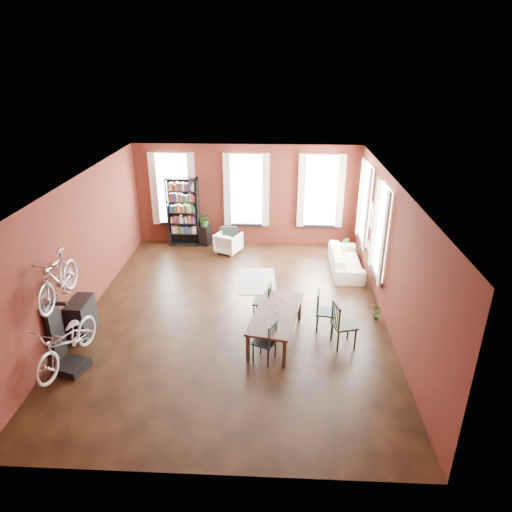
# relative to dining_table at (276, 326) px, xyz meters

# --- Properties ---
(room) EXTENTS (9.00, 9.04, 3.22)m
(room) POSITION_rel_dining_table_xyz_m (-0.74, 1.56, 1.81)
(room) COLOR black
(room) RESTS_ON ground
(dining_table) EXTENTS (1.26, 2.08, 0.66)m
(dining_table) POSITION_rel_dining_table_xyz_m (0.00, 0.00, 0.00)
(dining_table) COLOR #453529
(dining_table) RESTS_ON ground
(dining_chair_a) EXTENTS (0.54, 0.54, 0.88)m
(dining_chair_a) POSITION_rel_dining_table_xyz_m (-0.22, -0.76, 0.11)
(dining_chair_a) COLOR #1A373A
(dining_chair_a) RESTS_ON ground
(dining_chair_b) EXTENTS (0.46, 0.46, 0.88)m
(dining_chair_b) POSITION_rel_dining_table_xyz_m (-0.32, 0.84, 0.11)
(dining_chair_b) COLOR #1F301C
(dining_chair_b) RESTS_ON ground
(dining_chair_c) EXTENTS (0.57, 0.57, 1.01)m
(dining_chair_c) POSITION_rel_dining_table_xyz_m (1.43, -0.16, 0.18)
(dining_chair_c) COLOR #20301C
(dining_chair_c) RESTS_ON ground
(dining_chair_d) EXTENTS (0.48, 0.48, 0.92)m
(dining_chair_d) POSITION_rel_dining_table_xyz_m (1.10, 0.42, 0.13)
(dining_chair_d) COLOR #193734
(dining_chair_d) RESTS_ON ground
(bookshelf) EXTENTS (1.00, 0.32, 2.20)m
(bookshelf) POSITION_rel_dining_table_xyz_m (-2.99, 5.24, 0.77)
(bookshelf) COLOR black
(bookshelf) RESTS_ON ground
(white_armchair) EXTENTS (0.90, 0.87, 0.71)m
(white_armchair) POSITION_rel_dining_table_xyz_m (-1.51, 4.65, 0.02)
(white_armchair) COLOR white
(white_armchair) RESTS_ON ground
(cream_sofa) EXTENTS (0.61, 2.08, 0.81)m
(cream_sofa) POSITION_rel_dining_table_xyz_m (1.96, 3.54, 0.08)
(cream_sofa) COLOR beige
(cream_sofa) RESTS_ON ground
(striped_rug) EXTENTS (1.10, 1.66, 0.01)m
(striped_rug) POSITION_rel_dining_table_xyz_m (-0.54, 2.71, -0.32)
(striped_rug) COLOR black
(striped_rug) RESTS_ON ground
(bike_trainer) EXTENTS (0.67, 0.67, 0.16)m
(bike_trainer) POSITION_rel_dining_table_xyz_m (-3.97, -1.27, -0.25)
(bike_trainer) COLOR black
(bike_trainer) RESTS_ON ground
(bike_wall_rack) EXTENTS (0.16, 0.60, 1.30)m
(bike_wall_rack) POSITION_rel_dining_table_xyz_m (-4.39, -0.86, 0.32)
(bike_wall_rack) COLOR black
(bike_wall_rack) RESTS_ON ground
(console_table) EXTENTS (0.40, 0.80, 0.80)m
(console_table) POSITION_rel_dining_table_xyz_m (-4.27, 0.04, 0.07)
(console_table) COLOR black
(console_table) RESTS_ON ground
(plant_stand) EXTENTS (0.42, 0.42, 0.65)m
(plant_stand) POSITION_rel_dining_table_xyz_m (-2.34, 5.24, -0.01)
(plant_stand) COLOR black
(plant_stand) RESTS_ON ground
(plant_by_sofa) EXTENTS (0.39, 0.62, 0.26)m
(plant_by_sofa) POSITION_rel_dining_table_xyz_m (2.03, 4.63, -0.20)
(plant_by_sofa) COLOR #2A5120
(plant_by_sofa) RESTS_ON ground
(plant_small) EXTENTS (0.26, 0.40, 0.13)m
(plant_small) POSITION_rel_dining_table_xyz_m (2.32, 0.90, -0.26)
(plant_small) COLOR #2F5321
(plant_small) RESTS_ON ground
(bicycle_floor) EXTENTS (0.83, 1.10, 1.90)m
(bicycle_floor) POSITION_rel_dining_table_xyz_m (-3.98, -1.25, 0.78)
(bicycle_floor) COLOR beige
(bicycle_floor) RESTS_ON bike_trainer
(bicycle_hung) EXTENTS (0.47, 1.00, 1.66)m
(bicycle_hung) POSITION_rel_dining_table_xyz_m (-4.14, -0.86, 1.80)
(bicycle_hung) COLOR #A5A8AD
(bicycle_hung) RESTS_ON bike_wall_rack
(plant_on_stand) EXTENTS (0.50, 0.55, 0.40)m
(plant_on_stand) POSITION_rel_dining_table_xyz_m (-2.31, 5.21, 0.51)
(plant_on_stand) COLOR #275522
(plant_on_stand) RESTS_ON plant_stand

